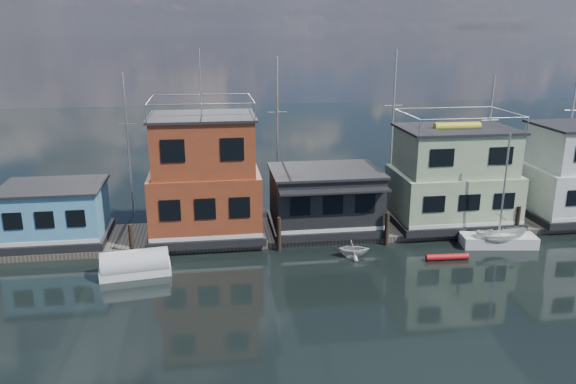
{
  "coord_description": "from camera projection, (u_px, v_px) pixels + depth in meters",
  "views": [
    {
      "loc": [
        -8.05,
        -23.53,
        13.55
      ],
      "look_at": [
        -3.03,
        12.0,
        3.0
      ],
      "focal_mm": 35.0,
      "sensor_mm": 36.0,
      "label": 1
    }
  ],
  "objects": [
    {
      "name": "houseboat_green",
      "position": [
        453.0,
        178.0,
        38.79
      ],
      "size": [
        8.4,
        5.9,
        7.03
      ],
      "color": "black",
      "rests_on": "dock"
    },
    {
      "name": "dinghy_white",
      "position": [
        353.0,
        248.0,
        34.38
      ],
      "size": [
        2.26,
        2.02,
        1.07
      ],
      "primitive_type": "imported",
      "rotation": [
        0.0,
        0.0,
        1.43
      ],
      "color": "silver",
      "rests_on": "ground"
    },
    {
      "name": "houseboat_red",
      "position": [
        205.0,
        179.0,
        36.36
      ],
      "size": [
        7.4,
        5.9,
        11.86
      ],
      "color": "black",
      "rests_on": "dock"
    },
    {
      "name": "dock",
      "position": [
        332.0,
        229.0,
        38.6
      ],
      "size": [
        48.0,
        5.0,
        0.4
      ],
      "primitive_type": "cube",
      "color": "#595147",
      "rests_on": "ground"
    },
    {
      "name": "day_sailer",
      "position": [
        498.0,
        240.0,
        36.08
      ],
      "size": [
        4.86,
        2.2,
        7.39
      ],
      "rotation": [
        0.0,
        0.0,
        -0.14
      ],
      "color": "white",
      "rests_on": "ground"
    },
    {
      "name": "houseboat_blue",
      "position": [
        55.0,
        213.0,
        35.62
      ],
      "size": [
        6.4,
        4.9,
        3.66
      ],
      "color": "black",
      "rests_on": "dock"
    },
    {
      "name": "ground",
      "position": [
        384.0,
        318.0,
        27.26
      ],
      "size": [
        160.0,
        160.0,
        0.0
      ],
      "primitive_type": "plane",
      "color": "black",
      "rests_on": "ground"
    },
    {
      "name": "background_masts",
      "position": [
        377.0,
        135.0,
        43.43
      ],
      "size": [
        36.4,
        0.16,
        12.0
      ],
      "color": "silver",
      "rests_on": "ground"
    },
    {
      "name": "tarp_runabout",
      "position": [
        135.0,
        265.0,
        31.82
      ],
      "size": [
        4.07,
        2.07,
        1.58
      ],
      "rotation": [
        0.0,
        0.0,
        0.14
      ],
      "color": "white",
      "rests_on": "ground"
    },
    {
      "name": "pilings",
      "position": [
        336.0,
        231.0,
        35.64
      ],
      "size": [
        42.28,
        0.28,
        2.2
      ],
      "color": "#2D2116",
      "rests_on": "ground"
    },
    {
      "name": "motorboat",
      "position": [
        501.0,
        238.0,
        35.79
      ],
      "size": [
        3.36,
        1.41,
        1.27
      ],
      "primitive_type": "imported",
      "rotation": [
        0.0,
        0.0,
        1.52
      ],
      "color": "silver",
      "rests_on": "ground"
    },
    {
      "name": "red_kayak",
      "position": [
        447.0,
        257.0,
        33.96
      ],
      "size": [
        2.64,
        0.51,
        0.38
      ],
      "primitive_type": "cylinder",
      "rotation": [
        0.0,
        1.57,
        -0.05
      ],
      "color": "red",
      "rests_on": "ground"
    },
    {
      "name": "houseboat_dark",
      "position": [
        325.0,
        199.0,
        37.89
      ],
      "size": [
        7.4,
        6.1,
        4.06
      ],
      "color": "black",
      "rests_on": "dock"
    }
  ]
}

